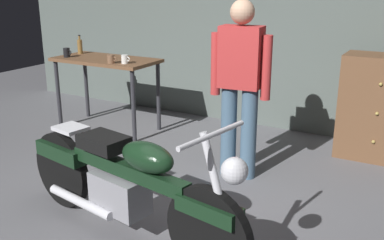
{
  "coord_description": "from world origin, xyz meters",
  "views": [
    {
      "loc": [
        1.85,
        -2.61,
        1.85
      ],
      "look_at": [
        -0.01,
        0.7,
        0.65
      ],
      "focal_mm": 42.39,
      "sensor_mm": 36.0,
      "label": 1
    }
  ],
  "objects_px": {
    "person_standing": "(240,83)",
    "mug_brown_stoneware": "(111,59)",
    "motorcycle": "(125,182)",
    "mug_black_matte": "(67,53)",
    "bottle": "(80,46)",
    "wooden_dresser": "(380,108)",
    "mug_white_ceramic": "(125,59)"
  },
  "relations": [
    {
      "from": "mug_white_ceramic",
      "to": "bottle",
      "type": "bearing_deg",
      "value": 162.83
    },
    {
      "from": "person_standing",
      "to": "mug_white_ceramic",
      "type": "distance_m",
      "value": 1.64
    },
    {
      "from": "motorcycle",
      "to": "person_standing",
      "type": "height_order",
      "value": "person_standing"
    },
    {
      "from": "person_standing",
      "to": "bottle",
      "type": "height_order",
      "value": "person_standing"
    },
    {
      "from": "person_standing",
      "to": "mug_brown_stoneware",
      "type": "height_order",
      "value": "person_standing"
    },
    {
      "from": "motorcycle",
      "to": "bottle",
      "type": "bearing_deg",
      "value": 148.37
    },
    {
      "from": "wooden_dresser",
      "to": "mug_black_matte",
      "type": "height_order",
      "value": "wooden_dresser"
    },
    {
      "from": "wooden_dresser",
      "to": "mug_white_ceramic",
      "type": "bearing_deg",
      "value": -163.86
    },
    {
      "from": "person_standing",
      "to": "mug_brown_stoneware",
      "type": "distance_m",
      "value": 1.77
    },
    {
      "from": "person_standing",
      "to": "mug_black_matte",
      "type": "relative_size",
      "value": 14.26
    },
    {
      "from": "person_standing",
      "to": "wooden_dresser",
      "type": "height_order",
      "value": "person_standing"
    },
    {
      "from": "motorcycle",
      "to": "wooden_dresser",
      "type": "relative_size",
      "value": 1.97
    },
    {
      "from": "motorcycle",
      "to": "person_standing",
      "type": "xyz_separation_m",
      "value": [
        0.26,
        1.42,
        0.48
      ]
    },
    {
      "from": "mug_black_matte",
      "to": "person_standing",
      "type": "bearing_deg",
      "value": -8.3
    },
    {
      "from": "bottle",
      "to": "motorcycle",
      "type": "bearing_deg",
      "value": -42.22
    },
    {
      "from": "mug_black_matte",
      "to": "mug_brown_stoneware",
      "type": "bearing_deg",
      "value": -4.93
    },
    {
      "from": "motorcycle",
      "to": "mug_brown_stoneware",
      "type": "xyz_separation_m",
      "value": [
        -1.49,
        1.72,
        0.5
      ]
    },
    {
      "from": "wooden_dresser",
      "to": "mug_black_matte",
      "type": "relative_size",
      "value": 9.39
    },
    {
      "from": "mug_brown_stoneware",
      "to": "bottle",
      "type": "distance_m",
      "value": 0.88
    },
    {
      "from": "wooden_dresser",
      "to": "mug_black_matte",
      "type": "distance_m",
      "value": 3.7
    },
    {
      "from": "mug_black_matte",
      "to": "mug_brown_stoneware",
      "type": "xyz_separation_m",
      "value": [
        0.75,
        -0.06,
        -0.01
      ]
    },
    {
      "from": "mug_white_ceramic",
      "to": "bottle",
      "type": "height_order",
      "value": "bottle"
    },
    {
      "from": "person_standing",
      "to": "mug_brown_stoneware",
      "type": "bearing_deg",
      "value": -15.01
    },
    {
      "from": "motorcycle",
      "to": "mug_brown_stoneware",
      "type": "bearing_deg",
      "value": 141.48
    },
    {
      "from": "mug_black_matte",
      "to": "mug_white_ceramic",
      "type": "distance_m",
      "value": 0.9
    },
    {
      "from": "motorcycle",
      "to": "mug_brown_stoneware",
      "type": "distance_m",
      "value": 2.33
    },
    {
      "from": "wooden_dresser",
      "to": "mug_white_ceramic",
      "type": "relative_size",
      "value": 9.87
    },
    {
      "from": "mug_brown_stoneware",
      "to": "mug_white_ceramic",
      "type": "bearing_deg",
      "value": 23.82
    },
    {
      "from": "mug_white_ceramic",
      "to": "person_standing",
      "type": "bearing_deg",
      "value": -12.85
    },
    {
      "from": "mug_black_matte",
      "to": "bottle",
      "type": "bearing_deg",
      "value": 99.95
    },
    {
      "from": "motorcycle",
      "to": "person_standing",
      "type": "relative_size",
      "value": 1.3
    },
    {
      "from": "motorcycle",
      "to": "mug_white_ceramic",
      "type": "xyz_separation_m",
      "value": [
        -1.34,
        1.78,
        0.5
      ]
    }
  ]
}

